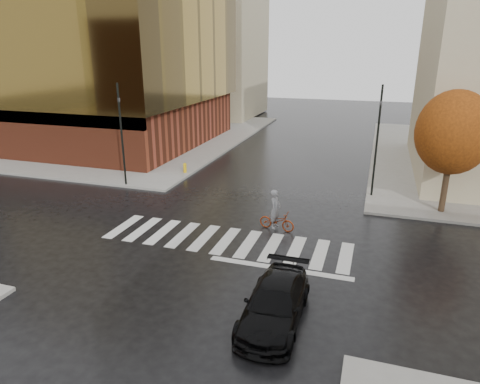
# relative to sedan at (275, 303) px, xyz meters

# --- Properties ---
(ground) EXTENTS (120.00, 120.00, 0.00)m
(ground) POSITION_rel_sedan_xyz_m (-3.63, 4.81, -0.66)
(ground) COLOR black
(ground) RESTS_ON ground
(sidewalk_nw) EXTENTS (30.00, 30.00, 0.15)m
(sidewalk_nw) POSITION_rel_sedan_xyz_m (-24.63, 25.81, -0.58)
(sidewalk_nw) COLOR gray
(sidewalk_nw) RESTS_ON ground
(crosswalk) EXTENTS (12.00, 3.00, 0.01)m
(crosswalk) POSITION_rel_sedan_xyz_m (-3.63, 5.31, -0.65)
(crosswalk) COLOR silver
(crosswalk) RESTS_ON ground
(office_glass) EXTENTS (27.00, 19.00, 16.00)m
(office_glass) POSITION_rel_sedan_xyz_m (-25.63, 22.79, 7.62)
(office_glass) COLOR maroon
(office_glass) RESTS_ON sidewalk_nw
(building_nw_far) EXTENTS (14.00, 12.00, 20.00)m
(building_nw_far) POSITION_rel_sedan_xyz_m (-19.63, 41.81, 9.49)
(building_nw_far) COLOR tan
(building_nw_far) RESTS_ON sidewalk_nw
(tree_ne_a) EXTENTS (3.80, 3.80, 6.50)m
(tree_ne_a) POSITION_rel_sedan_xyz_m (6.37, 12.21, 3.80)
(tree_ne_a) COLOR #312416
(tree_ne_a) RESTS_ON sidewalk_ne
(sedan) EXTENTS (1.88, 4.55, 1.32)m
(sedan) POSITION_rel_sedan_xyz_m (0.00, 0.00, 0.00)
(sedan) COLOR black
(sedan) RESTS_ON ground
(cyclist) EXTENTS (1.90, 0.92, 2.07)m
(cyclist) POSITION_rel_sedan_xyz_m (-1.70, 7.31, 0.05)
(cyclist) COLOR #98300D
(cyclist) RESTS_ON ground
(traffic_light_nw) EXTENTS (0.18, 0.16, 6.43)m
(traffic_light_nw) POSITION_rel_sedan_xyz_m (-12.63, 11.11, 3.07)
(traffic_light_nw) COLOR black
(traffic_light_nw) RESTS_ON sidewalk_nw
(traffic_light_ne) EXTENTS (0.14, 0.17, 6.51)m
(traffic_light_ne) POSITION_rel_sedan_xyz_m (2.67, 13.81, 3.12)
(traffic_light_ne) COLOR black
(traffic_light_ne) RESTS_ON sidewalk_ne
(fire_hydrant) EXTENTS (0.25, 0.25, 0.70)m
(fire_hydrant) POSITION_rel_sedan_xyz_m (-10.13, 14.81, -0.12)
(fire_hydrant) COLOR #E4B30D
(fire_hydrant) RESTS_ON sidewalk_nw
(manhole) EXTENTS (0.70, 0.70, 0.01)m
(manhole) POSITION_rel_sedan_xyz_m (-0.24, 3.21, -0.65)
(manhole) COLOR #3E2916
(manhole) RESTS_ON ground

